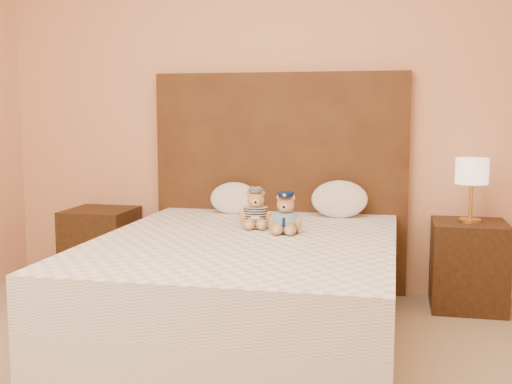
# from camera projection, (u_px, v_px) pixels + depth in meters

# --- Properties ---
(bed) EXTENTS (1.60, 2.00, 0.55)m
(bed) POSITION_uv_depth(u_px,v_px,m) (246.00, 287.00, 3.52)
(bed) COLOR white
(bed) RESTS_ON ground
(headboard) EXTENTS (1.75, 0.08, 1.50)m
(headboard) POSITION_uv_depth(u_px,v_px,m) (279.00, 182.00, 4.44)
(headboard) COLOR #503518
(headboard) RESTS_ON ground
(nightstand_left) EXTENTS (0.45, 0.45, 0.55)m
(nightstand_left) POSITION_uv_depth(u_px,v_px,m) (101.00, 247.00, 4.56)
(nightstand_left) COLOR #382511
(nightstand_left) RESTS_ON ground
(nightstand_right) EXTENTS (0.45, 0.45, 0.55)m
(nightstand_right) POSITION_uv_depth(u_px,v_px,m) (468.00, 265.00, 4.03)
(nightstand_right) COLOR #382511
(nightstand_right) RESTS_ON ground
(lamp) EXTENTS (0.20, 0.20, 0.40)m
(lamp) POSITION_uv_depth(u_px,v_px,m) (472.00, 174.00, 3.96)
(lamp) COLOR gold
(lamp) RESTS_ON nightstand_right
(teddy_police) EXTENTS (0.20, 0.19, 0.23)m
(teddy_police) POSITION_uv_depth(u_px,v_px,m) (286.00, 213.00, 3.61)
(teddy_police) COLOR #A87941
(teddy_police) RESTS_ON bed
(teddy_prisoner) EXTENTS (0.24, 0.23, 0.23)m
(teddy_prisoner) POSITION_uv_depth(u_px,v_px,m) (256.00, 209.00, 3.78)
(teddy_prisoner) COLOR #A87941
(teddy_prisoner) RESTS_ON bed
(pillow_left) EXTENTS (0.32, 0.21, 0.23)m
(pillow_left) POSITION_uv_depth(u_px,v_px,m) (234.00, 196.00, 4.34)
(pillow_left) COLOR white
(pillow_left) RESTS_ON bed
(pillow_right) EXTENTS (0.37, 0.24, 0.26)m
(pillow_right) POSITION_uv_depth(u_px,v_px,m) (339.00, 197.00, 4.18)
(pillow_right) COLOR white
(pillow_right) RESTS_ON bed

